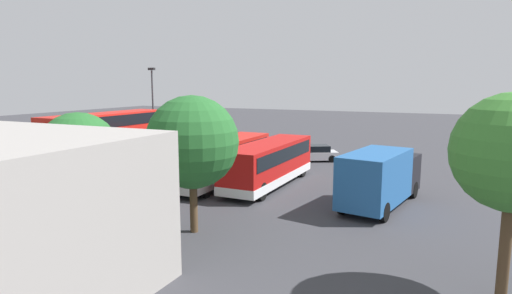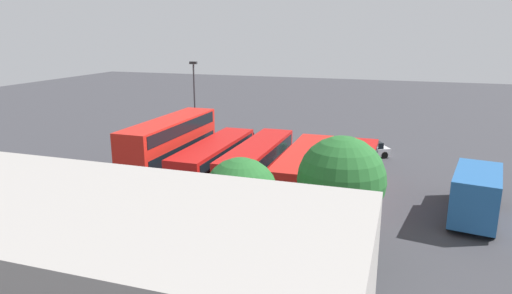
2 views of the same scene
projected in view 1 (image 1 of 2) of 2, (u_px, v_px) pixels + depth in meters
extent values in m
plane|color=#38383D|center=(241.00, 156.00, 40.66)|extent=(140.00, 140.00, 0.00)
cube|color=#B71411|center=(269.00, 162.00, 28.72)|extent=(2.64, 10.06, 2.60)
cube|color=silver|center=(269.00, 177.00, 28.87)|extent=(2.68, 10.10, 0.55)
cube|color=black|center=(269.00, 153.00, 28.63)|extent=(2.69, 9.26, 0.90)
cube|color=black|center=(295.00, 144.00, 33.14)|extent=(2.25, 0.08, 1.10)
cylinder|color=black|center=(274.00, 167.00, 32.59)|extent=(0.31, 1.10, 1.10)
cylinder|color=black|center=(302.00, 169.00, 31.63)|extent=(0.31, 1.10, 1.10)
cylinder|color=black|center=(228.00, 188.00, 26.13)|extent=(0.31, 1.10, 1.10)
cylinder|color=black|center=(262.00, 191.00, 25.17)|extent=(0.31, 1.10, 1.10)
cube|color=red|center=(222.00, 159.00, 29.84)|extent=(2.64, 10.94, 2.60)
cube|color=silver|center=(222.00, 173.00, 29.99)|extent=(2.68, 10.98, 0.55)
cube|color=black|center=(222.00, 150.00, 29.75)|extent=(2.70, 10.14, 0.90)
cube|color=black|center=(255.00, 141.00, 34.69)|extent=(2.25, 0.08, 1.10)
cylinder|color=black|center=(234.00, 163.00, 34.12)|extent=(0.31, 1.10, 1.10)
cylinder|color=black|center=(260.00, 165.00, 33.20)|extent=(0.31, 1.10, 1.10)
cylinder|color=black|center=(175.00, 185.00, 26.82)|extent=(0.31, 1.10, 1.10)
cylinder|color=black|center=(206.00, 188.00, 25.89)|extent=(0.31, 1.10, 1.10)
cube|color=#B71411|center=(183.00, 154.00, 32.08)|extent=(2.61, 11.47, 2.60)
cube|color=silver|center=(184.00, 167.00, 32.24)|extent=(2.65, 11.51, 0.55)
cube|color=black|center=(183.00, 146.00, 31.99)|extent=(2.66, 10.67, 0.90)
cube|color=black|center=(221.00, 137.00, 37.14)|extent=(2.25, 0.07, 1.10)
cylinder|color=black|center=(202.00, 158.00, 36.59)|extent=(0.31, 1.10, 1.10)
cylinder|color=black|center=(225.00, 160.00, 35.64)|extent=(0.31, 1.10, 1.10)
cylinder|color=black|center=(133.00, 178.00, 28.85)|extent=(0.31, 1.10, 1.10)
cylinder|color=black|center=(160.00, 181.00, 27.90)|extent=(0.31, 1.10, 1.10)
cube|color=#B71411|center=(144.00, 152.00, 33.01)|extent=(2.61, 11.12, 2.60)
cube|color=silver|center=(145.00, 164.00, 33.16)|extent=(2.65, 11.16, 0.55)
cube|color=black|center=(144.00, 144.00, 32.92)|extent=(2.66, 10.32, 0.90)
cube|color=black|center=(185.00, 136.00, 37.92)|extent=(2.25, 0.07, 1.10)
cylinder|color=black|center=(166.00, 156.00, 37.36)|extent=(0.31, 1.10, 1.10)
cylinder|color=black|center=(187.00, 158.00, 36.41)|extent=(0.31, 1.10, 1.10)
cylinder|color=black|center=(93.00, 174.00, 29.93)|extent=(0.31, 1.10, 1.10)
cylinder|color=black|center=(117.00, 177.00, 28.98)|extent=(0.31, 1.10, 1.10)
cube|color=red|center=(107.00, 139.00, 34.30)|extent=(2.65, 11.34, 4.20)
cube|color=silver|center=(108.00, 161.00, 34.57)|extent=(2.69, 11.38, 0.55)
cube|color=black|center=(107.00, 141.00, 34.33)|extent=(2.71, 10.54, 0.90)
cube|color=black|center=(106.00, 120.00, 34.08)|extent=(2.71, 10.54, 0.90)
cube|color=black|center=(152.00, 134.00, 39.41)|extent=(2.25, 0.08, 1.10)
cylinder|color=black|center=(133.00, 153.00, 38.86)|extent=(0.31, 1.10, 1.10)
cylinder|color=black|center=(153.00, 155.00, 37.90)|extent=(0.31, 1.10, 1.10)
cylinder|color=black|center=(53.00, 170.00, 31.26)|extent=(0.31, 1.10, 1.10)
cylinder|color=black|center=(75.00, 173.00, 30.30)|extent=(0.31, 1.10, 1.10)
cube|color=#235999|center=(375.00, 178.00, 23.19)|extent=(3.39, 5.84, 2.80)
cube|color=black|center=(396.00, 171.00, 26.28)|extent=(2.80, 2.39, 2.20)
cylinder|color=black|center=(377.00, 185.00, 27.07)|extent=(0.45, 1.03, 1.00)
cylinder|color=black|center=(414.00, 190.00, 25.79)|extent=(0.45, 1.03, 1.00)
cylinder|color=black|center=(342.00, 205.00, 22.60)|extent=(0.45, 1.03, 1.00)
cylinder|color=black|center=(384.00, 212.00, 21.32)|extent=(0.45, 1.03, 1.00)
cube|color=#1E479E|center=(198.00, 146.00, 43.60)|extent=(4.48, 3.40, 0.70)
cube|color=black|center=(200.00, 140.00, 43.51)|extent=(2.93, 2.55, 0.55)
cylinder|color=black|center=(183.00, 149.00, 42.82)|extent=(0.67, 0.48, 0.64)
cylinder|color=black|center=(185.00, 147.00, 44.40)|extent=(0.67, 0.48, 0.64)
cylinder|color=black|center=(211.00, 149.00, 42.86)|extent=(0.67, 0.48, 0.64)
cylinder|color=black|center=(213.00, 147.00, 44.44)|extent=(0.67, 0.48, 0.64)
cube|color=silver|center=(311.00, 155.00, 38.02)|extent=(4.88, 3.83, 0.70)
cube|color=black|center=(313.00, 148.00, 37.94)|extent=(3.20, 2.78, 0.55)
cylinder|color=black|center=(294.00, 159.00, 37.13)|extent=(0.67, 0.51, 0.64)
cylinder|color=black|center=(291.00, 156.00, 38.71)|extent=(0.67, 0.51, 0.64)
cylinder|color=black|center=(332.00, 159.00, 37.40)|extent=(0.67, 0.51, 0.64)
cylinder|color=black|center=(327.00, 156.00, 38.97)|extent=(0.67, 0.51, 0.64)
cylinder|color=#38383D|center=(153.00, 112.00, 42.30)|extent=(0.16, 0.16, 8.16)
cube|color=#262628|center=(152.00, 69.00, 41.68)|extent=(0.70, 0.30, 0.24)
cylinder|color=#197F33|center=(265.00, 155.00, 38.70)|extent=(0.60, 0.60, 0.95)
cylinder|color=#4C3823|center=(194.00, 203.00, 19.74)|extent=(0.36, 0.36, 2.76)
sphere|color=#236028|center=(192.00, 142.00, 19.31)|extent=(4.27, 4.27, 4.27)
cylinder|color=#4C3823|center=(505.00, 247.00, 13.51)|extent=(0.36, 0.36, 3.49)
cylinder|color=#4C3823|center=(82.00, 208.00, 19.10)|extent=(0.36, 0.36, 2.68)
sphere|color=#236028|center=(79.00, 152.00, 18.72)|extent=(3.51, 3.51, 3.51)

